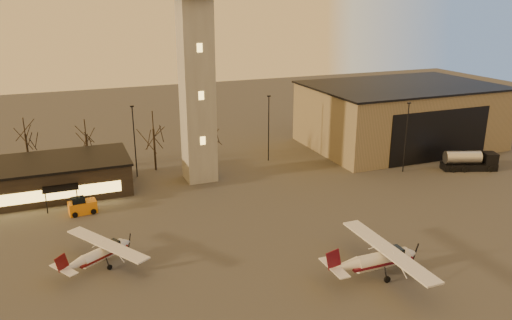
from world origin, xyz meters
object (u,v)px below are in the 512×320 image
Objects in this scene: service_cart at (82,207)px; hangar at (400,115)px; fuel_truck at (469,162)px; cessna_rear at (104,255)px; control_tower at (196,60)px; cessna_front at (383,262)px; terminal at (26,180)px.

hangar is at bearing 5.04° from service_cart.
hangar is 9.44× the size of service_cart.
cessna_rear is at bearing -151.03° from fuel_truck.
hangar is 55.92m from cessna_rear.
control_tower is 35.06m from cessna_front.
terminal is at bearing 120.43° from service_cart.
control_tower is at bearing -5.15° from terminal.
service_cart is (-51.91, -10.21, -4.41)m from hangar.
hangar is 53.09m from service_cart.
control_tower reaches higher than cessna_front.
fuel_truck is (28.88, 19.64, -0.06)m from cessna_front.
hangar is at bearing 51.41° from cessna_front.
control_tower is at bearing -173.69° from hangar.
control_tower is 2.59× the size of cessna_front.
cessna_rear is 52.80m from fuel_truck.
service_cart is (6.08, -8.22, -1.41)m from terminal.
control_tower is at bearing -176.43° from fuel_truck.
cessna_front is at bearing -46.69° from terminal.
control_tower reaches higher than hangar.
service_cart is (-15.91, -6.23, -15.58)m from control_tower.
fuel_truck is at bearing -16.10° from control_tower.
control_tower is at bearing 21.31° from cessna_rear.
fuel_truck is (1.44, -14.78, -4.02)m from hangar.
cessna_front is (-27.43, -34.42, -3.96)m from hangar.
hangar is at bearing 115.24° from fuel_truck.
cessna_front is 34.92m from fuel_truck.
hangar is 44.19m from cessna_front.
cessna_front is 1.57× the size of fuel_truck.
cessna_rear is (7.34, -21.32, -1.16)m from terminal.
terminal is (-57.99, -2.00, -3.00)m from hangar.
terminal is at bearing 174.85° from control_tower.
control_tower is 26.24m from terminal.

